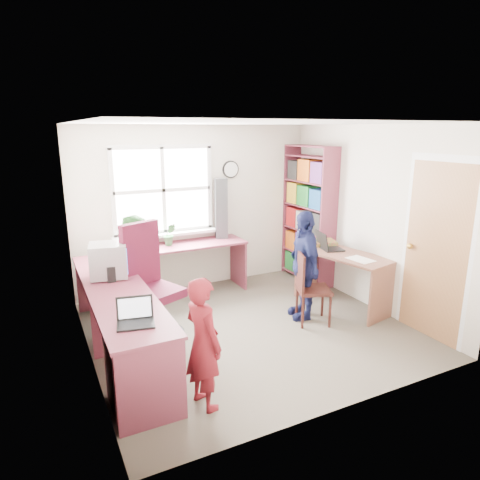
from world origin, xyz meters
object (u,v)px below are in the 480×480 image
Objects in this scene: crt_monitor at (109,260)px; laptop_left at (135,317)px; swivel_chair at (150,289)px; potted_plant at (170,234)px; person_red at (203,343)px; person_green at (138,270)px; person_navy at (304,265)px; l_desk at (146,325)px; laptop_right at (327,245)px; wooden_chair at (308,285)px; cd_tower at (221,208)px; right_desk at (344,268)px; bookshelf at (308,218)px.

laptop_left is (-0.01, -1.27, -0.14)m from crt_monitor.
swivel_chair reaches higher than potted_plant.
potted_plant is 2.64m from person_red.
person_navy reaches higher than person_green.
laptop_right reaches higher than l_desk.
person_red is at bearing -43.13° from person_navy.
crt_monitor reaches higher than wooden_chair.
potted_plant is at bearing 77.44° from laptop_left.
cd_tower is at bearing -39.77° from person_red.
wooden_chair is 0.77× the size of person_red.
laptop_right is 2.19m from potted_plant.
swivel_chair is 1.29m from potted_plant.
laptop_right is 2.83m from person_red.
right_desk is 1.53× the size of cd_tower.
person_green is (-1.44, -0.73, -0.52)m from cd_tower.
swivel_chair is at bearing -85.44° from person_navy.
bookshelf is at bearing -53.74° from person_green.
person_green is at bearing 53.66° from crt_monitor.
laptop_left is at bearing -79.26° from crt_monitor.
l_desk is 7.02× the size of laptop_right.
swivel_chair is at bearing -147.91° from person_green.
laptop_left is (-2.97, -0.89, 0.26)m from right_desk.
l_desk is 1.97m from potted_plant.
l_desk is at bearing -161.44° from person_green.
laptop_right is (2.47, -0.00, 0.23)m from swivel_chair.
bookshelf is at bearing 26.43° from l_desk.
potted_plant is 0.92m from person_green.
right_desk is 3.02m from crt_monitor.
bookshelf is 2.89m from swivel_chair.
swivel_chair reaches higher than crt_monitor.
l_desk is 0.91m from crt_monitor.
l_desk is at bearing 116.49° from laptop_right.
bookshelf is 3.55m from person_red.
bookshelf reaches higher than wooden_chair.
right_desk is at bearing -35.11° from potted_plant.
person_navy is (2.09, 0.31, 0.23)m from l_desk.
wooden_chair is 2.07m from potted_plant.
wooden_chair is 1.00× the size of cd_tower.
cd_tower is 3.04m from person_red.
person_navy is at bearing 97.38° from wooden_chair.
crt_monitor is 0.33× the size of person_green.
swivel_chair is 3.15× the size of laptop_right.
cd_tower is 1.69m from person_green.
potted_plant is (0.58, 1.10, 0.34)m from swivel_chair.
person_green is at bearing 70.34° from swivel_chair.
person_red reaches higher than right_desk.
bookshelf is at bearing 68.46° from right_desk.
laptop_right is at bearing -23.26° from swivel_chair.
wooden_chair is (-0.73, -0.22, -0.05)m from right_desk.
potted_plant is at bearing -15.06° from person_green.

